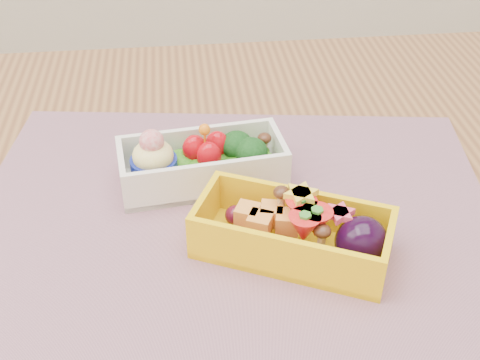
{
  "coord_description": "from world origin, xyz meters",
  "views": [
    {
      "loc": [
        -0.08,
        -0.42,
        1.12
      ],
      "look_at": [
        -0.04,
        0.02,
        0.79
      ],
      "focal_mm": 46.98,
      "sensor_mm": 36.0,
      "label": 1
    }
  ],
  "objects": [
    {
      "name": "table",
      "position": [
        0.0,
        0.0,
        0.65
      ],
      "size": [
        1.2,
        0.8,
        0.75
      ],
      "color": "brown",
      "rests_on": "ground"
    },
    {
      "name": "placemat",
      "position": [
        -0.04,
        0.02,
        0.75
      ],
      "size": [
        0.53,
        0.43,
        0.0
      ],
      "primitive_type": "cube",
      "rotation": [
        0.0,
        0.0,
        -0.14
      ],
      "color": "gray",
      "rests_on": "table"
    },
    {
      "name": "bento_white",
      "position": [
        -0.07,
        0.07,
        0.77
      ],
      "size": [
        0.16,
        0.09,
        0.07
      ],
      "rotation": [
        0.0,
        0.0,
        0.11
      ],
      "color": "silver",
      "rests_on": "placemat"
    },
    {
      "name": "bento_yellow",
      "position": [
        0.01,
        -0.04,
        0.78
      ],
      "size": [
        0.18,
        0.13,
        0.05
      ],
      "rotation": [
        0.0,
        0.0,
        -0.44
      ],
      "color": "yellow",
      "rests_on": "placemat"
    }
  ]
}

